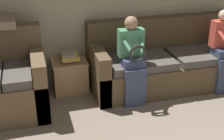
# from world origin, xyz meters

# --- Properties ---
(couch_main) EXTENTS (2.25, 0.87, 0.95)m
(couch_main) POSITION_xyz_m (0.62, 2.69, 0.33)
(couch_main) COLOR brown
(couch_main) RESTS_ON ground_plane
(child_left_seated) EXTENTS (0.33, 0.38, 1.14)m
(child_left_seated) POSITION_xyz_m (-0.04, 2.32, 0.62)
(child_left_seated) COLOR #384260
(child_left_seated) RESTS_ON ground_plane
(child_right_seated) EXTENTS (0.29, 0.36, 1.14)m
(child_right_seated) POSITION_xyz_m (1.28, 2.32, 0.62)
(child_right_seated) COLOR #384260
(child_right_seated) RESTS_ON ground_plane
(side_shelf) EXTENTS (0.49, 0.44, 0.45)m
(side_shelf) POSITION_xyz_m (-0.79, 2.86, 0.23)
(side_shelf) COLOR tan
(side_shelf) RESTS_ON ground_plane
(book_stack) EXTENTS (0.24, 0.30, 0.12)m
(book_stack) POSITION_xyz_m (-0.78, 2.87, 0.51)
(book_stack) COLOR #7A4284
(book_stack) RESTS_ON side_shelf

